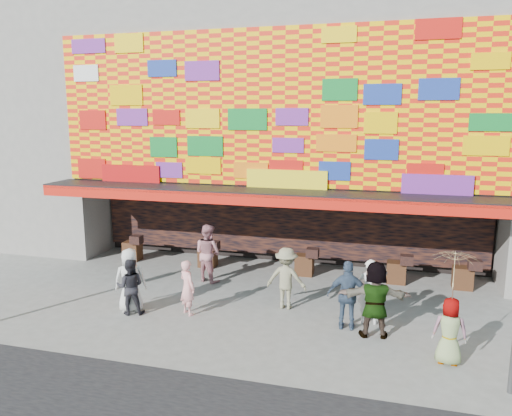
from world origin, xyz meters
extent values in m
plane|color=slate|center=(0.00, 0.00, 0.00)|extent=(90.00, 90.00, 0.00)
cube|color=gray|center=(0.00, 8.00, 6.50)|extent=(15.00, 8.00, 7.00)
cube|color=black|center=(0.00, 9.00, 1.50)|extent=(15.00, 6.00, 3.00)
cube|color=gray|center=(-7.30, 5.00, 1.50)|extent=(0.40, 2.00, 3.00)
cube|color=gray|center=(7.30, 5.00, 1.50)|extent=(0.40, 2.00, 3.00)
cube|color=black|center=(0.00, 3.40, 3.00)|extent=(15.20, 1.60, 0.12)
cube|color=red|center=(0.00, 2.62, 2.85)|extent=(15.20, 0.04, 0.35)
cube|color=#FFBF00|center=(0.00, 3.96, 5.55)|extent=(14.80, 0.08, 4.90)
cube|color=black|center=(0.00, 5.85, 1.55)|extent=(14.00, 0.25, 2.50)
cube|color=gray|center=(-13.00, 8.00, 6.00)|extent=(11.00, 8.00, 12.00)
imported|color=silver|center=(-3.08, 0.21, 0.89)|extent=(1.02, 0.85, 1.78)
imported|color=pink|center=(-1.47, 0.42, 0.76)|extent=(0.66, 0.61, 1.52)
imported|color=black|center=(-2.98, 0.03, 0.77)|extent=(0.90, 0.80, 1.55)
imported|color=gray|center=(1.02, 1.58, 0.87)|extent=(1.14, 0.68, 1.74)
imported|color=#394B65|center=(2.82, 0.63, 0.90)|extent=(1.07, 0.50, 1.79)
imported|color=gray|center=(3.49, 0.37, 0.96)|extent=(1.84, 0.81, 1.91)
imported|color=gray|center=(5.12, -0.58, 0.75)|extent=(0.76, 0.52, 1.50)
imported|color=white|center=(3.32, 1.13, 0.87)|extent=(0.64, 0.43, 1.74)
imported|color=#BB7981|center=(-1.93, 3.15, 0.95)|extent=(1.12, 1.01, 1.89)
imported|color=#D4BF86|center=(5.12, -0.58, 2.13)|extent=(1.07, 1.08, 0.85)
cylinder|color=#4C3326|center=(5.12, -0.58, 1.25)|extent=(0.02, 0.02, 1.00)
camera|label=1|loc=(3.79, -11.47, 5.42)|focal=35.00mm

